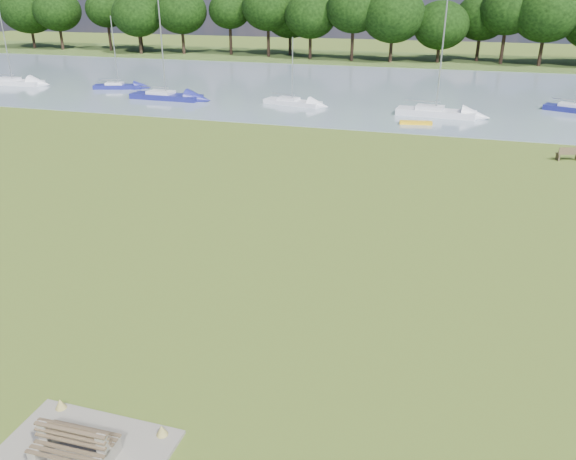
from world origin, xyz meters
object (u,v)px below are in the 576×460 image
(sailboat_0, at_px, (12,81))
(kayak, at_px, (416,123))
(sailboat_5, at_px, (573,107))
(riverbank_bench, at_px, (569,154))
(bench_pair, at_px, (74,445))
(sailboat_4, at_px, (118,85))
(sailboat_6, at_px, (292,101))
(sailboat_3, at_px, (435,110))
(sailboat_2, at_px, (165,94))

(sailboat_0, bearing_deg, kayak, -12.98)
(sailboat_0, relative_size, sailboat_5, 1.13)
(kayak, bearing_deg, riverbank_bench, -45.45)
(bench_pair, relative_size, sailboat_5, 0.26)
(sailboat_4, xyz_separation_m, sailboat_6, (21.60, -3.51, -0.04))
(sailboat_0, xyz_separation_m, sailboat_6, (35.21, -2.43, -0.08))
(kayak, bearing_deg, sailboat_3, 62.86)
(bench_pair, bearing_deg, sailboat_0, 130.97)
(sailboat_2, bearing_deg, sailboat_0, 173.26)
(bench_pair, xyz_separation_m, riverbank_bench, (15.33, 31.55, -0.05))
(sailboat_2, distance_m, sailboat_4, 9.43)
(sailboat_2, bearing_deg, bench_pair, -62.58)
(sailboat_2, bearing_deg, riverbank_bench, -16.91)
(riverbank_bench, height_order, sailboat_4, sailboat_4)
(riverbank_bench, height_order, sailboat_0, sailboat_0)
(sailboat_3, distance_m, sailboat_5, 13.26)
(riverbank_bench, distance_m, kayak, 13.24)
(bench_pair, distance_m, sailboat_5, 52.10)
(sailboat_3, bearing_deg, sailboat_0, -179.82)
(bench_pair, relative_size, sailboat_4, 0.25)
(riverbank_bench, height_order, sailboat_2, sailboat_2)
(sailboat_0, relative_size, sailboat_2, 0.86)
(sailboat_2, height_order, sailboat_5, sailboat_2)
(bench_pair, xyz_separation_m, sailboat_3, (6.05, 43.42, 0.06))
(bench_pair, distance_m, sailboat_6, 45.49)
(sailboat_0, distance_m, sailboat_3, 49.09)
(bench_pair, bearing_deg, kayak, 81.92)
(bench_pair, height_order, sailboat_3, sailboat_3)
(riverbank_bench, xyz_separation_m, sailboat_3, (-9.28, 11.87, 0.11))
(riverbank_bench, height_order, sailboat_6, sailboat_6)
(sailboat_3, height_order, sailboat_6, sailboat_3)
(kayak, xyz_separation_m, sailboat_4, (-34.02, 8.87, 0.29))
(sailboat_0, relative_size, sailboat_4, 1.08)
(bench_pair, bearing_deg, riverbank_bench, 62.84)
(sailboat_4, bearing_deg, sailboat_6, -27.01)
(bench_pair, xyz_separation_m, sailboat_0, (-42.89, 47.27, -0.00))
(sailboat_0, bearing_deg, sailboat_2, -12.35)
(sailboat_5, bearing_deg, sailboat_0, -155.19)
(sailboat_4, relative_size, sailboat_6, 1.23)
(sailboat_6, bearing_deg, sailboat_4, -176.57)
(sailboat_2, relative_size, sailboat_4, 1.26)
(riverbank_bench, bearing_deg, sailboat_4, 142.05)
(bench_pair, distance_m, kayak, 39.76)
(bench_pair, bearing_deg, sailboat_6, 98.47)
(sailboat_0, height_order, sailboat_6, sailboat_0)
(sailboat_5, bearing_deg, riverbank_bench, -75.93)
(kayak, relative_size, sailboat_4, 0.35)
(riverbank_bench, relative_size, sailboat_0, 0.19)
(sailboat_2, distance_m, sailboat_5, 39.41)
(bench_pair, xyz_separation_m, sailboat_5, (18.15, 48.84, -0.01))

